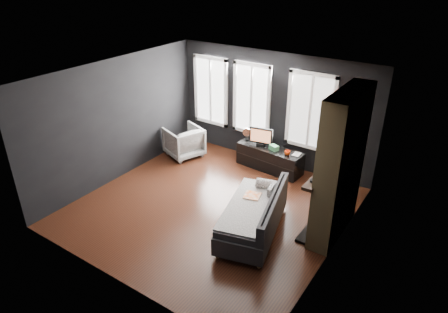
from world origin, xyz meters
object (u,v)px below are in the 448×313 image
Objects in this scene: media_console at (270,158)px; mantel_vase at (335,155)px; armchair at (184,140)px; book at (294,149)px; sofa at (253,213)px; monitor at (261,136)px; mug at (287,152)px.

mantel_vase is (1.85, -1.05, 1.04)m from media_console.
armchair is 4.66× the size of mantel_vase.
media_console is at bearing -178.52° from book.
sofa is 3.54m from armchair.
mantel_vase is (2.11, -1.04, 0.51)m from monitor.
mantel_vase reaches higher than media_console.
mug is (2.64, 0.45, 0.20)m from armchair.
monitor is 2.57× the size of book.
media_console is 2.81× the size of monitor.
monitor is at bearing -173.95° from media_console.
book is (2.73, 0.58, 0.24)m from armchair.
monitor is at bearing 101.63° from sofa.
sofa is 14.76× the size of mug.
mug is 0.73× the size of mantel_vase.
armchair is 1.48× the size of monitor.
armchair reaches higher than sofa.
media_console is at bearing 125.61° from armchair.
mantel_vase is at bearing 39.34° from sofa.
sofa is 10.81× the size of mantel_vase.
armchair reaches higher than book.
sofa is 1.22× the size of media_console.
monitor is (-0.26, -0.01, 0.53)m from media_console.
mug is (-0.41, 2.24, 0.20)m from sofa.
media_console is at bearing 150.42° from mantel_vase.
monitor reaches higher than mug.
armchair is 2.01m from monitor.
armchair is 2.23m from media_console.
mug is 1.79m from mantel_vase.
monitor reaches higher than armchair.
mantel_vase reaches higher than monitor.
mantel_vase is (1.27, -1.07, 0.65)m from book.
mug is (0.49, -0.11, 0.34)m from media_console.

